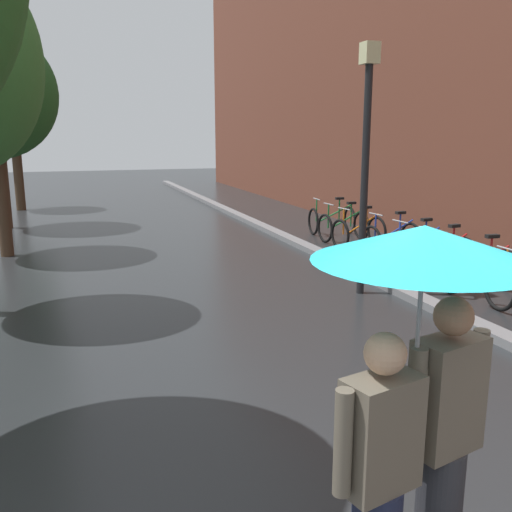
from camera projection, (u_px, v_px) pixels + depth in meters
The scene contains 11 objects.
kerb_strip at pixel (295, 242), 13.26m from camera, with size 0.30×36.00×0.12m, color slate.
street_tree_4 at pixel (13, 117), 18.60m from camera, with size 2.27×2.27×4.34m.
parked_bicycle_2 at pixel (478, 270), 9.19m from camera, with size 1.14×0.80×0.96m.
parked_bicycle_3 at pixel (444, 257), 10.18m from camera, with size 1.17×0.85×0.96m.
parked_bicycle_4 at pixel (417, 248), 10.93m from camera, with size 1.14×0.79×0.96m.
parked_bicycle_5 at pixel (391, 239), 11.90m from camera, with size 1.14×0.79×0.96m.
parked_bicycle_6 at pixel (359, 232), 12.77m from camera, with size 1.15×0.82×0.96m.
parked_bicycle_7 at pixel (343, 226), 13.57m from camera, with size 1.12×0.76×0.96m.
parked_bicycle_8 at pixel (332, 220), 14.56m from camera, with size 1.13×0.78×0.96m.
couple_under_umbrella at pixel (418, 365), 2.85m from camera, with size 1.11×1.11×2.13m.
street_lamp_post at pixel (366, 151), 8.70m from camera, with size 0.24×0.24×3.92m.
Camera 1 is at (-1.88, -2.03, 2.56)m, focal length 39.09 mm.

